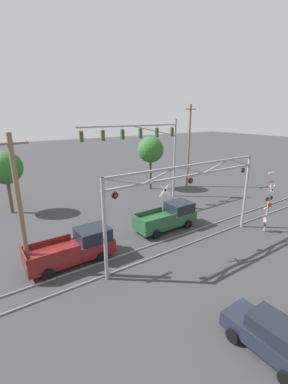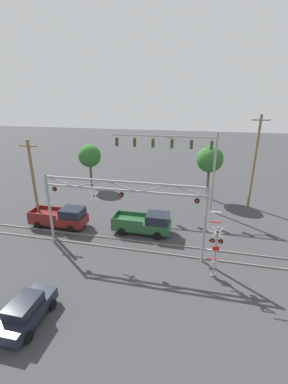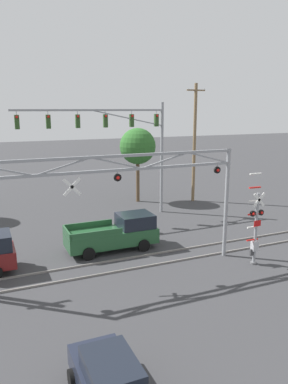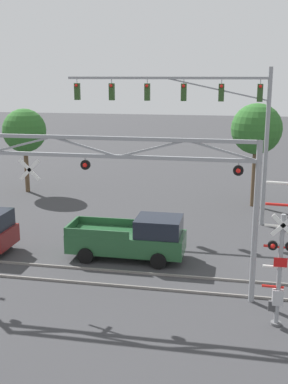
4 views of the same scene
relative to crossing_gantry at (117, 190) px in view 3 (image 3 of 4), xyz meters
The scene contains 9 objects.
rail_track_near 4.44m from the crossing_gantry, 86.66° to the left, with size 80.00×0.08×0.10m, color gray.
rail_track_far 4.75m from the crossing_gantry, 89.45° to the left, with size 80.00×0.08×0.10m, color gray.
crossing_gantry is the anchor object (origin of this frame).
crossing_signal_mast 7.85m from the crossing_gantry, 12.79° to the right, with size 1.06×0.35×5.09m.
traffic_signal_span 10.90m from the crossing_gantry, 68.23° to the left, with size 11.51×0.39×8.84m.
pickup_truck_lead 5.04m from the crossing_gantry, 72.26° to the left, with size 5.45×2.26×2.07m.
sedan_waiting 9.52m from the crossing_gantry, 111.04° to the right, with size 1.87×3.83×1.62m.
utility_pole_right 16.92m from the crossing_gantry, 46.44° to the left, with size 1.80×0.28×10.52m.
background_tree_beyond_span 15.62m from the crossing_gantry, 63.94° to the left, with size 3.23×3.23×6.69m.
Camera 3 is at (-5.91, -2.01, 8.35)m, focal length 35.00 mm.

